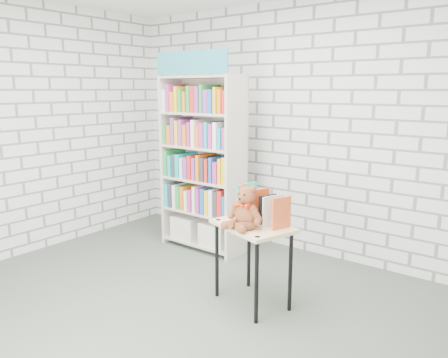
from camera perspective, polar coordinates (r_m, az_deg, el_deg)
The scene contains 6 objects.
ground at distance 3.88m, azimuth -7.21°, elevation -16.76°, with size 4.50×4.50×0.00m, color #465144.
room_shell at distance 3.42m, azimuth -7.99°, elevation 10.58°, with size 4.52×4.02×2.81m.
bookshelf at distance 5.00m, azimuth -2.77°, elevation 2.20°, with size 1.00×0.39×2.24m.
display_table at distance 3.75m, azimuth 3.78°, elevation -7.38°, with size 0.78×0.65×0.72m.
table_books at distance 3.75m, azimuth 5.14°, elevation -3.59°, with size 0.51×0.34×0.28m.
teddy_bear at distance 3.60m, azimuth 2.75°, elevation -4.12°, with size 0.33×0.30×0.36m.
Camera 1 is at (2.44, -2.39, 1.84)m, focal length 35.00 mm.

